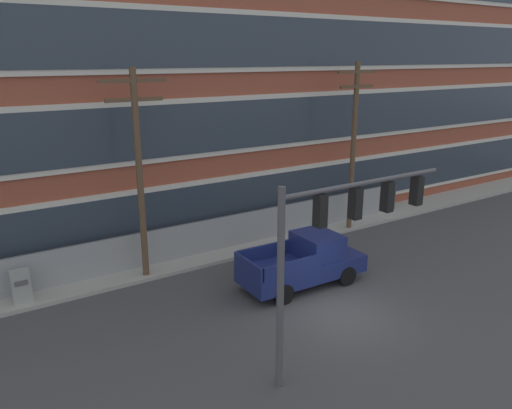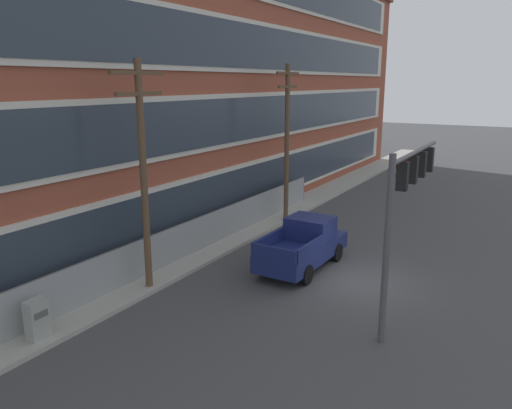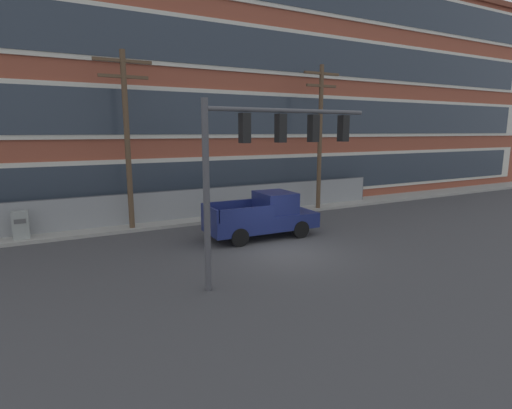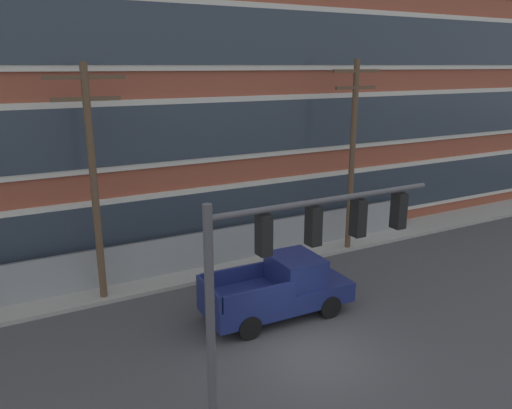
{
  "view_description": "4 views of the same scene",
  "coord_description": "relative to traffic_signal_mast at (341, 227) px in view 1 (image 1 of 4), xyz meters",
  "views": [
    {
      "loc": [
        -11.23,
        -11.77,
        8.92
      ],
      "look_at": [
        -1.55,
        3.21,
        3.6
      ],
      "focal_mm": 35.0,
      "sensor_mm": 36.0,
      "label": 1
    },
    {
      "loc": [
        -18.04,
        -5.61,
        7.74
      ],
      "look_at": [
        0.26,
        4.95,
        2.52
      ],
      "focal_mm": 35.0,
      "sensor_mm": 36.0,
      "label": 2
    },
    {
      "loc": [
        -8.39,
        -13.0,
        4.85
      ],
      "look_at": [
        0.05,
        2.69,
        1.57
      ],
      "focal_mm": 28.0,
      "sensor_mm": 36.0,
      "label": 3
    },
    {
      "loc": [
        -7.8,
        -10.73,
        8.42
      ],
      "look_at": [
        0.86,
        5.21,
        3.34
      ],
      "focal_mm": 35.0,
      "sensor_mm": 36.0,
      "label": 4
    }
  ],
  "objects": [
    {
      "name": "utility_pole_near_corner",
      "position": [
        -2.62,
        8.8,
        0.41
      ],
      "size": [
        2.64,
        0.26,
        8.53
      ],
      "color": "brown",
      "rests_on": "ground"
    },
    {
      "name": "sidewalk_building_side",
      "position": [
        2.08,
        9.47,
        -4.26
      ],
      "size": [
        80.0,
        2.15,
        0.16
      ],
      "primitive_type": "cube",
      "color": "#9E9B93",
      "rests_on": "ground"
    },
    {
      "name": "electrical_cabinet",
      "position": [
        -7.35,
        8.99,
        -3.64
      ],
      "size": [
        0.66,
        0.44,
        1.41
      ],
      "color": "#939993",
      "rests_on": "ground"
    },
    {
      "name": "brick_mill_building",
      "position": [
        8.12,
        16.39,
        3.36
      ],
      "size": [
        51.85,
        12.3,
        15.38
      ],
      "color": "brown",
      "rests_on": "ground"
    },
    {
      "name": "utility_pole_midblock",
      "position": [
        8.61,
        8.62,
        0.46
      ],
      "size": [
        2.48,
        0.26,
        8.68
      ],
      "color": "brown",
      "rests_on": "ground"
    },
    {
      "name": "traffic_signal_mast",
      "position": [
        0.0,
        0.0,
        0.0
      ],
      "size": [
        5.98,
        0.43,
        5.79
      ],
      "color": "#4C4C51",
      "rests_on": "ground"
    },
    {
      "name": "pickup_truck_navy",
      "position": [
        2.55,
        4.72,
        -3.38
      ],
      "size": [
        5.25,
        2.22,
        2.07
      ],
      "color": "navy",
      "rests_on": "ground"
    },
    {
      "name": "ground_plane",
      "position": [
        2.08,
        2.01,
        -4.34
      ],
      "size": [
        160.0,
        160.0,
        0.0
      ],
      "primitive_type": "plane",
      "color": "#424244"
    },
    {
      "name": "chain_link_fence",
      "position": [
        -0.47,
        9.64,
        -3.46
      ],
      "size": [
        27.38,
        0.06,
        1.74
      ],
      "color": "gray",
      "rests_on": "ground"
    }
  ]
}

